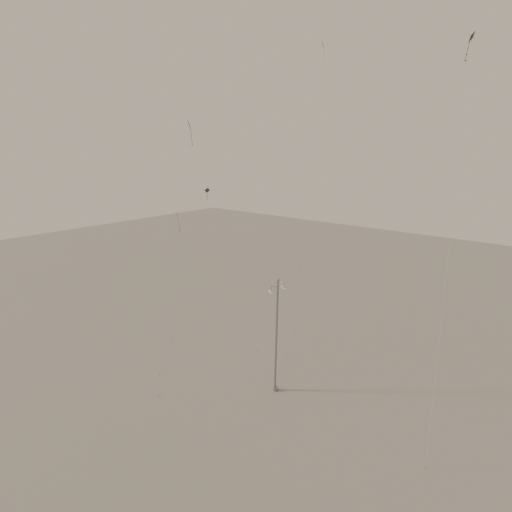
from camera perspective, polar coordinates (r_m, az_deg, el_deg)
The scene contains 9 objects.
ground at distance 33.33m, azimuth -8.23°, elevation -21.69°, with size 160.00×160.00×0.00m, color gray.
street_lamp at distance 33.14m, azimuth 2.94°, elevation -10.93°, with size 1.57×0.74×10.04m.
kite_0 at distance 42.33m, azimuth -5.32°, elevation 28.98°, with size 4.37×6.73×37.90m.
kite_1 at distance 33.82m, azimuth -10.41°, elevation 10.05°, with size 1.73×6.13×22.16m.
kite_2 at distance 41.78m, azimuth 10.91°, elevation 27.64°, with size 4.32×9.31×36.73m.
kite_3 at distance 36.42m, azimuth -11.71°, elevation 1.33°, with size 0.98×3.77×14.63m.
kite_4 at distance 26.20m, azimuth 26.78°, elevation 10.46°, with size 1.46×3.36×26.13m.
kite_5 at distance 46.64m, azimuth 8.51°, elevation 20.05°, with size 5.57×14.07×31.49m.
kite_6 at distance 43.00m, azimuth -13.16°, elevation 2.58°, with size 10.70×11.76×15.99m.
Camera 1 is at (20.26, -17.50, 19.86)m, focal length 28.00 mm.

